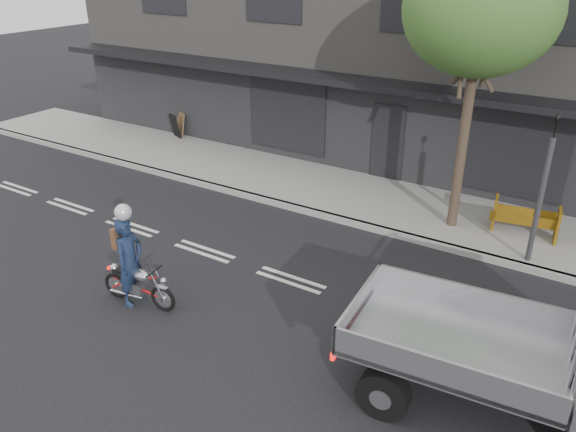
# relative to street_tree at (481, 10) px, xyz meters

# --- Properties ---
(ground) EXTENTS (80.00, 80.00, 0.00)m
(ground) POSITION_rel_street_tree_xyz_m (-2.20, -4.20, -5.28)
(ground) COLOR black
(ground) RESTS_ON ground
(sidewalk) EXTENTS (32.00, 3.20, 0.15)m
(sidewalk) POSITION_rel_street_tree_xyz_m (-2.20, 0.50, -5.20)
(sidewalk) COLOR gray
(sidewalk) RESTS_ON ground
(kerb) EXTENTS (32.00, 0.20, 0.15)m
(kerb) POSITION_rel_street_tree_xyz_m (-2.20, -1.10, -5.20)
(kerb) COLOR gray
(kerb) RESTS_ON ground
(building_main) EXTENTS (26.00, 10.00, 8.00)m
(building_main) POSITION_rel_street_tree_xyz_m (-2.20, 7.10, -1.28)
(building_main) COLOR slate
(building_main) RESTS_ON ground
(street_tree) EXTENTS (3.40, 3.40, 6.74)m
(street_tree) POSITION_rel_street_tree_xyz_m (0.00, 0.00, 0.00)
(street_tree) COLOR #382B21
(street_tree) RESTS_ON ground
(traffic_light_pole) EXTENTS (0.12, 0.12, 3.50)m
(traffic_light_pole) POSITION_rel_street_tree_xyz_m (2.00, -0.85, -3.63)
(traffic_light_pole) COLOR #2D2D30
(traffic_light_pole) RESTS_ON ground
(motorcycle) EXTENTS (1.71, 0.50, 0.88)m
(motorcycle) POSITION_rel_street_tree_xyz_m (-4.32, -6.54, -4.82)
(motorcycle) COLOR black
(motorcycle) RESTS_ON ground
(rider) EXTENTS (0.52, 0.72, 1.85)m
(rider) POSITION_rel_street_tree_xyz_m (-4.47, -6.54, -4.35)
(rider) COLOR #16223C
(rider) RESTS_ON ground
(construction_barrier) EXTENTS (1.63, 0.86, 0.87)m
(construction_barrier) POSITION_rel_street_tree_xyz_m (1.64, 0.16, -4.69)
(construction_barrier) COLOR orange
(construction_barrier) RESTS_ON sidewalk
(sandwich_board) EXTENTS (0.65, 0.55, 0.87)m
(sandwich_board) POSITION_rel_street_tree_xyz_m (-10.82, 1.71, -4.69)
(sandwich_board) COLOR black
(sandwich_board) RESTS_ON sidewalk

